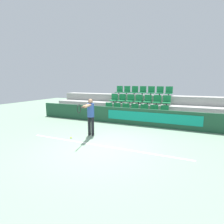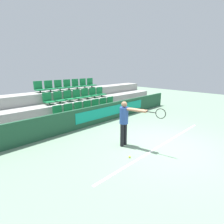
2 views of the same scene
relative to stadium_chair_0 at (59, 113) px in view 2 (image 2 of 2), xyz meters
The scene contains 29 objects.
ground_plane 4.68m from the stadium_chair_0, 68.75° to the right, with size 30.00×30.00×0.00m, color gray.
court_baseline 4.60m from the stadium_chair_0, 68.37° to the right, with size 6.33×0.08×0.01m.
barrier_wall 1.85m from the stadium_chair_0, 21.60° to the right, with size 11.99×0.14×0.91m.
bleacher_tier_front 1.74m from the stadium_chair_0, ahead, with size 11.59×0.93×0.49m.
bleacher_tier_middle 1.87m from the stadium_chair_0, 25.54° to the left, with size 11.59×0.93×0.98m.
bleacher_tier_back 2.41m from the stadium_chair_0, 45.93° to the left, with size 11.59×0.93×1.47m.
stadium_chair_0 is the anchor object (origin of this frame).
stadium_chair_1 0.56m from the stadium_chair_0, ahead, with size 0.44×0.44×0.56m.
stadium_chair_2 1.12m from the stadium_chair_0, ahead, with size 0.44×0.44×0.56m.
stadium_chair_3 1.68m from the stadium_chair_0, ahead, with size 0.44×0.44×0.56m.
stadium_chair_4 2.23m from the stadium_chair_0, ahead, with size 0.44×0.44×0.56m.
stadium_chair_5 2.79m from the stadium_chair_0, ahead, with size 0.44×0.44×0.56m.
stadium_chair_6 3.35m from the stadium_chair_0, ahead, with size 0.44×0.44×0.56m.
stadium_chair_7 1.05m from the stadium_chair_0, 90.00° to the left, with size 0.44×0.44×0.56m.
stadium_chair_8 1.19m from the stadium_chair_0, 59.01° to the left, with size 0.44×0.44×0.56m.
stadium_chair_9 1.53m from the stadium_chair_0, 39.77° to the left, with size 0.44×0.44×0.56m.
stadium_chair_10 1.98m from the stadium_chair_0, 29.03° to the left, with size 0.44×0.44×0.56m.
stadium_chair_11 2.47m from the stadium_chair_0, 22.60° to the left, with size 0.44×0.44×0.56m.
stadium_chair_12 2.98m from the stadium_chair_0, 18.42° to the left, with size 0.44×0.44×0.56m.
stadium_chair_13 3.51m from the stadium_chair_0, 15.51° to the left, with size 0.44×0.44×0.56m.
stadium_chair_14 2.10m from the stadium_chair_0, 90.00° to the left, with size 0.44×0.44×0.56m.
stadium_chair_15 2.17m from the stadium_chair_0, 73.28° to the left, with size 0.44×0.44×0.56m.
stadium_chair_16 2.38m from the stadium_chair_0, 59.01° to the left, with size 0.44×0.44×0.56m.
stadium_chair_17 2.69m from the stadium_chair_0, 47.98° to the left, with size 0.44×0.44×0.56m.
stadium_chair_18 3.07m from the stadium_chair_0, 39.77° to the left, with size 0.44×0.44×0.56m.
stadium_chair_19 3.49m from the stadium_chair_0, 33.66° to the left, with size 0.44×0.44×0.56m.
stadium_chair_20 3.96m from the stadium_chair_0, 29.03° to the left, with size 0.44×0.44×0.56m.
tennis_player 3.43m from the stadium_chair_0, 77.88° to the right, with size 0.46×1.55×1.60m.
tennis_ball 4.05m from the stadium_chair_0, 87.67° to the right, with size 0.07×0.07×0.07m.
Camera 2 is at (-5.35, -2.73, 2.73)m, focal length 28.00 mm.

